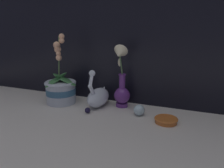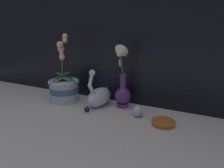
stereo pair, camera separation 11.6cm
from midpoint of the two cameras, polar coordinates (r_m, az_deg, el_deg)
The scene contains 7 objects.
ground_plane at distance 1.10m, azimuth -7.06°, elevation -8.90°, with size 2.80×2.80×0.00m, color beige.
orchid_potted_plant at distance 1.33m, azimuth -15.71°, elevation -1.15°, with size 0.22×0.23×0.40m.
swan_figurine at distance 1.24m, azimuth -6.26°, elevation -3.25°, with size 0.10×0.22×0.22m.
blue_vase at distance 1.20m, azimuth -0.28°, elevation -0.42°, with size 0.09×0.13×0.35m.
glass_sphere at distance 1.12m, azimuth 4.14°, elevation -6.85°, with size 0.06×0.06×0.06m.
amber_dish at distance 1.06m, azimuth 10.89°, elevation -9.24°, with size 0.11×0.11×0.02m.
glass_bauble at distance 1.16m, azimuth -9.26°, elevation -6.85°, with size 0.03×0.03×0.03m.
Camera 1 is at (0.44, -0.90, 0.44)m, focal length 35.00 mm.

